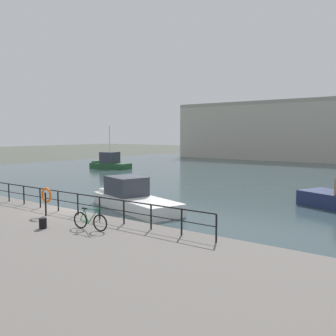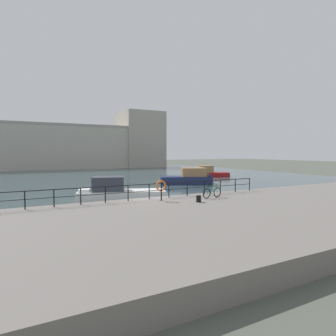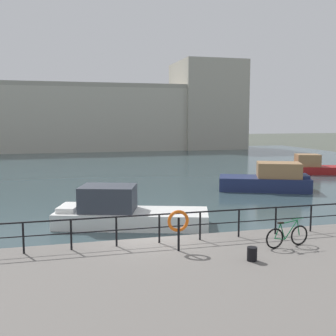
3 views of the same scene
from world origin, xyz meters
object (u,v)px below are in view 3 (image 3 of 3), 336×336
(moored_blue_motorboat, at_px, (311,167))
(mooring_bollard, at_px, (252,254))
(moored_small_launch, at_px, (269,179))
(harbor_building, at_px, (111,116))
(parked_bicycle, at_px, (287,236))
(moored_harbor_tender, at_px, (124,212))
(life_ring_stand, at_px, (178,222))

(moored_blue_motorboat, bearing_deg, mooring_bollard, 71.90)
(moored_small_launch, relative_size, mooring_bollard, 16.20)
(harbor_building, relative_size, moored_small_launch, 8.00)
(moored_blue_motorboat, distance_m, mooring_bollard, 30.10)
(parked_bicycle, xyz_separation_m, mooring_bollard, (-1.82, -1.00, -0.17))
(moored_harbor_tender, distance_m, life_ring_stand, 7.26)
(harbor_building, bearing_deg, moored_harbor_tender, -96.37)
(moored_harbor_tender, distance_m, moored_small_launch, 14.38)
(mooring_bollard, relative_size, life_ring_stand, 0.31)
(life_ring_stand, bearing_deg, moored_small_launch, 52.55)
(moored_blue_motorboat, bearing_deg, moored_harbor_tender, 55.18)
(harbor_building, height_order, moored_harbor_tender, harbor_building)
(moored_harbor_tender, xyz_separation_m, mooring_bollard, (2.76, -8.72, 0.40))
(moored_harbor_tender, distance_m, mooring_bollard, 9.16)
(moored_blue_motorboat, relative_size, parked_bicycle, 3.94)
(moored_harbor_tender, bearing_deg, moored_blue_motorboat, -125.65)
(harbor_building, height_order, parked_bicycle, harbor_building)
(moored_blue_motorboat, distance_m, moored_small_launch, 11.57)
(harbor_building, xyz_separation_m, parked_bicycle, (-1.26, -60.07, -4.49))
(moored_harbor_tender, xyz_separation_m, life_ring_stand, (0.80, -7.13, 1.16))
(moored_harbor_tender, bearing_deg, parked_bicycle, 138.61)
(moored_harbor_tender, relative_size, moored_small_launch, 1.12)
(harbor_building, relative_size, moored_harbor_tender, 7.16)
(parked_bicycle, relative_size, life_ring_stand, 1.26)
(moored_small_launch, xyz_separation_m, parked_bicycle, (-7.57, -15.41, 0.47))
(mooring_bollard, bearing_deg, moored_blue_motorboat, 53.16)
(moored_harbor_tender, distance_m, parked_bicycle, 8.99)
(moored_harbor_tender, height_order, mooring_bollard, moored_harbor_tender)
(harbor_building, distance_m, mooring_bollard, 61.33)
(moored_blue_motorboat, xyz_separation_m, moored_small_launch, (-8.66, -7.67, 0.18))
(moored_harbor_tender, xyz_separation_m, moored_small_launch, (12.15, 7.70, 0.11))
(moored_blue_motorboat, xyz_separation_m, mooring_bollard, (-18.05, -24.09, 0.48))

